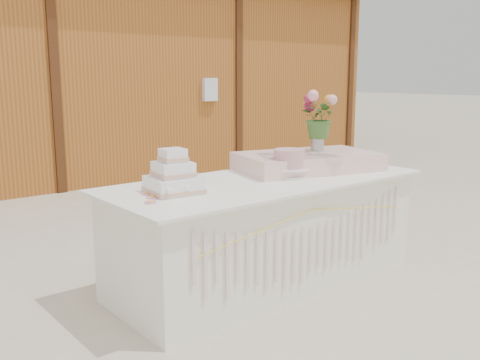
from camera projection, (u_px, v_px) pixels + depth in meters
name	position (u px, v px, depth m)	size (l,w,h in m)	color
ground	(265.00, 280.00, 3.99)	(80.00, 80.00, 0.00)	beige
barn	(5.00, 65.00, 8.22)	(12.60, 4.60, 3.30)	#A15821
cake_table	(266.00, 231.00, 3.91)	(2.40, 1.00, 0.77)	white
wedding_cake	(173.00, 178.00, 3.38)	(0.35, 0.35, 0.28)	white
pink_cake_stand	(289.00, 162.00, 3.90)	(0.29, 0.29, 0.21)	white
satin_runner	(308.00, 161.00, 4.22)	(1.08, 0.62, 0.14)	#FBD4C9
flower_vase	(317.00, 141.00, 4.33)	(0.11, 0.11, 0.15)	#A8A8AD
bouquet	(318.00, 111.00, 4.28)	(0.31, 0.27, 0.35)	#396327
loose_flowers	(146.00, 196.00, 3.28)	(0.14, 0.35, 0.02)	pink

